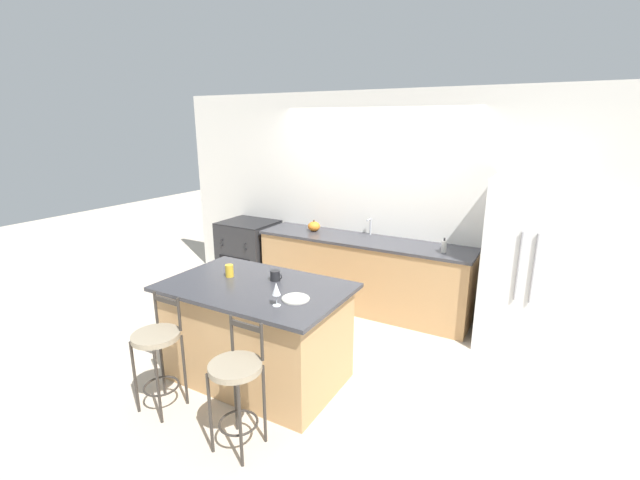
{
  "coord_description": "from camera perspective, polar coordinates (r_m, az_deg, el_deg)",
  "views": [
    {
      "loc": [
        2.05,
        -4.37,
        2.33
      ],
      "look_at": [
        -0.08,
        -0.6,
        1.12
      ],
      "focal_mm": 24.0,
      "sensor_mm": 36.0,
      "label": 1
    }
  ],
  "objects": [
    {
      "name": "oven_range",
      "position": [
        6.35,
        -9.37,
        -1.71
      ],
      "size": [
        0.75,
        0.69,
        0.94
      ],
      "color": "#28282B",
      "rests_on": "ground_plane"
    },
    {
      "name": "soap_bottle",
      "position": [
        4.94,
        16.19,
        -0.83
      ],
      "size": [
        0.06,
        0.06,
        0.17
      ],
      "color": "silver",
      "rests_on": "back_counter"
    },
    {
      "name": "bar_stool_near",
      "position": [
        3.81,
        -20.8,
        -13.3
      ],
      "size": [
        0.38,
        0.38,
        0.97
      ],
      "color": "#332D28",
      "rests_on": "ground_plane"
    },
    {
      "name": "wall_back",
      "position": [
        5.54,
        7.27,
        5.25
      ],
      "size": [
        6.0,
        0.07,
        2.7
      ],
      "color": "silver",
      "rests_on": "ground_plane"
    },
    {
      "name": "pumpkin_decoration",
      "position": [
        5.68,
        -0.81,
        1.84
      ],
      "size": [
        0.16,
        0.16,
        0.15
      ],
      "color": "orange",
      "rests_on": "back_counter"
    },
    {
      "name": "wine_glass",
      "position": [
        3.38,
        -5.86,
        -6.57
      ],
      "size": [
        0.07,
        0.07,
        0.19
      ],
      "color": "white",
      "rests_on": "kitchen_island"
    },
    {
      "name": "sink_faucet",
      "position": [
        5.5,
        6.69,
        2.06
      ],
      "size": [
        0.02,
        0.13,
        0.22
      ],
      "color": "#ADAFB5",
      "rests_on": "back_counter"
    },
    {
      "name": "kitchen_island",
      "position": [
        4.05,
        -8.39,
        -12.04
      ],
      "size": [
        1.64,
        1.04,
        0.92
      ],
      "color": "tan",
      "rests_on": "ground_plane"
    },
    {
      "name": "ground_plane",
      "position": [
        5.36,
        3.92,
        -10.26
      ],
      "size": [
        18.0,
        18.0,
        0.0
      ],
      "primitive_type": "plane",
      "color": "beige"
    },
    {
      "name": "dinner_plate",
      "position": [
        3.53,
        -3.27,
        -7.79
      ],
      "size": [
        0.23,
        0.23,
        0.02
      ],
      "color": "beige",
      "rests_on": "kitchen_island"
    },
    {
      "name": "coffee_mug",
      "position": [
        3.93,
        -5.97,
        -4.74
      ],
      "size": [
        0.12,
        0.09,
        0.1
      ],
      "color": "#232326",
      "rests_on": "kitchen_island"
    },
    {
      "name": "tumbler_cup",
      "position": [
        4.09,
        -11.99,
        -4.03
      ],
      "size": [
        0.08,
        0.08,
        0.12
      ],
      "color": "gold",
      "rests_on": "kitchen_island"
    },
    {
      "name": "refrigerator",
      "position": [
        4.89,
        25.96,
        -3.08
      ],
      "size": [
        0.83,
        0.75,
        1.8
      ],
      "color": "white",
      "rests_on": "ground_plane"
    },
    {
      "name": "bar_stool_far",
      "position": [
        3.25,
        -11.05,
        -17.87
      ],
      "size": [
        0.38,
        0.38,
        0.97
      ],
      "color": "#332D28",
      "rests_on": "ground_plane"
    },
    {
      "name": "back_counter",
      "position": [
        5.49,
        5.69,
        -4.41
      ],
      "size": [
        2.73,
        0.67,
        0.92
      ],
      "color": "tan",
      "rests_on": "ground_plane"
    }
  ]
}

